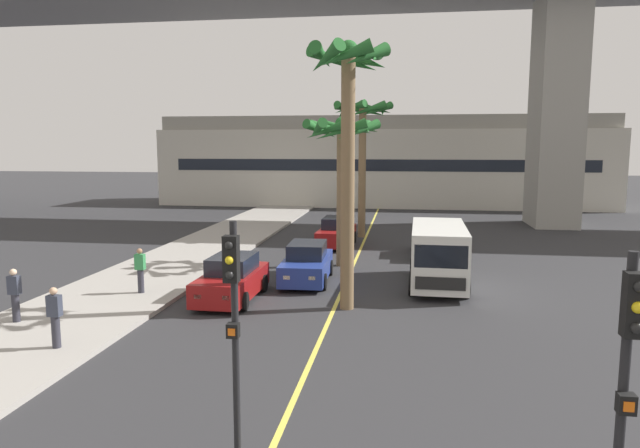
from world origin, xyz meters
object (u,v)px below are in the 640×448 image
Objects in this scene: car_queue_third at (432,241)px; pedestrian_near_crosswalk at (15,294)px; car_queue_second at (307,264)px; pedestrian_mid_block at (55,316)px; palm_tree_far_median at (342,145)px; palm_tree_near_median at (348,106)px; car_queue_fourth at (232,280)px; palm_tree_mid_median at (362,126)px; car_queue_front at (337,233)px; delivery_van at (438,254)px; pedestrian_far_along at (140,270)px; traffic_light_right_far_corner at (627,377)px; traffic_light_median_near at (234,311)px.

car_queue_third is 18.58m from pedestrian_near_crosswalk.
pedestrian_mid_block reaches higher than car_queue_second.
car_queue_third is 0.62× the size of palm_tree_far_median.
pedestrian_near_crosswalk is at bearing -133.85° from car_queue_third.
car_queue_second is 0.48× the size of palm_tree_near_median.
car_queue_third is at bearing 52.22° from car_queue_fourth.
palm_tree_mid_median is 1.20× the size of palm_tree_far_median.
delivery_van reaches higher than car_queue_front.
pedestrian_far_along is at bearing -150.10° from car_queue_second.
pedestrian_mid_block is at bearing 151.30° from traffic_light_right_far_corner.
car_queue_third is at bearing 72.11° from palm_tree_near_median.
car_queue_second is 3.74m from car_queue_fourth.
palm_tree_far_median is 14.28m from pedestrian_mid_block.
palm_tree_near_median reaches higher than car_queue_fourth.
palm_tree_near_median is at bearing -131.83° from delivery_van.
palm_tree_mid_median is (-3.87, 11.61, 5.23)m from delivery_van.
car_queue_fourth is at bearing -103.19° from palm_tree_mid_median.
palm_tree_far_median reaches higher than car_queue_front.
palm_tree_near_median is at bearing 84.83° from traffic_light_median_near.
palm_tree_far_median is at bearing 72.89° from car_queue_second.
traffic_light_right_far_corner is 27.53m from palm_tree_mid_median.
car_queue_front is 0.98× the size of traffic_light_right_far_corner.
traffic_light_right_far_corner is at bearing -54.59° from car_queue_fourth.
car_queue_fourth is (-7.36, -9.50, 0.00)m from car_queue_third.
traffic_light_right_far_corner is at bearing -79.03° from palm_tree_mid_median.
palm_tree_near_median is (4.13, -0.52, 5.93)m from car_queue_fourth.
palm_tree_near_median is (-4.49, 11.61, 3.94)m from traffic_light_right_far_corner.
car_queue_third is 0.51× the size of palm_tree_mid_median.
palm_tree_mid_median is at bearing 71.87° from car_queue_front.
car_queue_front is 17.17m from pedestrian_near_crosswalk.
car_queue_second is at bearing -96.26° from palm_tree_mid_median.
car_queue_fourth is 10.91m from traffic_light_median_near.
traffic_light_median_near reaches higher than pedestrian_near_crosswalk.
pedestrian_near_crosswalk is at bearing 144.19° from traffic_light_median_near.
car_queue_front is 6.75m from palm_tree_mid_median.
pedestrian_mid_block reaches higher than car_queue_fourth.
palm_tree_near_median is 5.37× the size of pedestrian_far_along.
traffic_light_right_far_corner is 17.04m from pedestrian_far_along.
traffic_light_right_far_corner is 16.43m from pedestrian_near_crosswalk.
palm_tree_far_median is (3.17, 6.33, 4.71)m from car_queue_fourth.
pedestrian_mid_block is (-5.33, -17.13, 0.28)m from car_queue_front.
delivery_van is at bearing 73.00° from traffic_light_median_near.
palm_tree_mid_median is (3.43, 14.64, 5.79)m from car_queue_fourth.
traffic_light_median_near is at bearing -85.31° from car_queue_second.
delivery_van is (-0.06, -6.46, 0.57)m from car_queue_third.
palm_tree_near_median is at bearing -81.50° from car_queue_front.
palm_tree_mid_median is at bearing 83.74° from car_queue_second.
palm_tree_near_median is at bearing -87.37° from palm_tree_mid_median.
palm_tree_mid_median is at bearing 92.63° from palm_tree_near_median.
pedestrian_near_crosswalk is (-5.51, -3.90, 0.28)m from car_queue_fourth.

